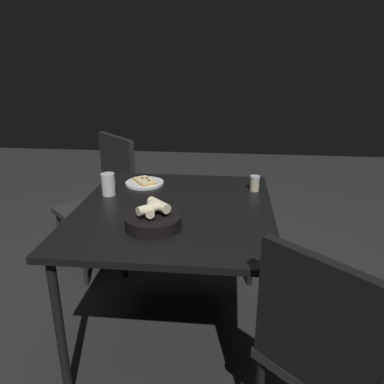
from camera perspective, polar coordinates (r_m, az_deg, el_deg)
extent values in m
plane|color=#242424|center=(2.27, -2.36, -19.70)|extent=(8.00, 8.00, 0.00)
cube|color=black|center=(1.89, -2.67, -2.76)|extent=(0.97, 1.08, 0.03)
cylinder|color=black|center=(1.79, -19.21, -19.04)|extent=(0.04, 0.04, 0.70)
cylinder|color=black|center=(1.66, 10.59, -21.66)|extent=(0.04, 0.04, 0.70)
cylinder|color=black|center=(2.56, -10.42, -5.72)|extent=(0.04, 0.04, 0.70)
cylinder|color=black|center=(2.47, 8.97, -6.62)|extent=(0.04, 0.04, 0.70)
cylinder|color=silver|center=(2.23, -7.13, 1.34)|extent=(0.22, 0.22, 0.01)
cube|color=tan|center=(2.23, -7.14, 1.63)|extent=(0.16, 0.18, 0.01)
cube|color=beige|center=(2.23, -7.15, 1.83)|extent=(0.15, 0.16, 0.01)
sphere|color=brown|center=(2.24, -6.84, 2.05)|extent=(0.02, 0.02, 0.02)
sphere|color=brown|center=(2.19, -6.53, 1.70)|extent=(0.02, 0.02, 0.02)
sphere|color=brown|center=(2.24, -7.44, 2.06)|extent=(0.02, 0.02, 0.02)
cylinder|color=black|center=(1.67, -5.83, -4.48)|extent=(0.25, 0.25, 0.06)
cylinder|color=beige|center=(1.66, -5.02, -1.95)|extent=(0.12, 0.12, 0.04)
cylinder|color=beige|center=(1.64, -6.25, -2.73)|extent=(0.05, 0.11, 0.04)
cylinder|color=beige|center=(1.63, -6.39, -2.46)|extent=(0.11, 0.11, 0.04)
cylinder|color=#A62314|center=(1.65, -4.04, -5.03)|extent=(0.06, 0.06, 0.03)
cylinder|color=silver|center=(2.08, -12.46, 1.14)|extent=(0.07, 0.07, 0.12)
cylinder|color=orange|center=(2.09, -12.40, 0.44)|extent=(0.06, 0.06, 0.06)
cylinder|color=#BFB299|center=(2.13, 9.38, 1.10)|extent=(0.05, 0.05, 0.07)
cylinder|color=maroon|center=(2.13, 9.36, 0.71)|extent=(0.04, 0.04, 0.04)
cylinder|color=#B7B7BC|center=(2.12, 9.44, 2.20)|extent=(0.05, 0.05, 0.01)
cube|color=#272727|center=(2.73, -14.41, -2.81)|extent=(0.62, 0.62, 0.04)
cube|color=black|center=(2.73, -11.14, 3.28)|extent=(0.33, 0.32, 0.48)
cylinder|color=black|center=(2.91, -19.08, -6.53)|extent=(0.03, 0.03, 0.40)
cylinder|color=black|center=(2.60, -15.86, -9.55)|extent=(0.03, 0.03, 0.40)
cylinder|color=black|center=(3.05, -12.49, -4.64)|extent=(0.03, 0.03, 0.40)
cylinder|color=black|center=(2.75, -8.67, -7.24)|extent=(0.03, 0.03, 0.40)
cube|color=black|center=(1.55, 21.24, -21.93)|extent=(0.62, 0.62, 0.04)
cube|color=black|center=(1.26, 18.23, -18.46)|extent=(0.33, 0.31, 0.45)
cylinder|color=black|center=(1.90, 17.75, -21.87)|extent=(0.03, 0.03, 0.42)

